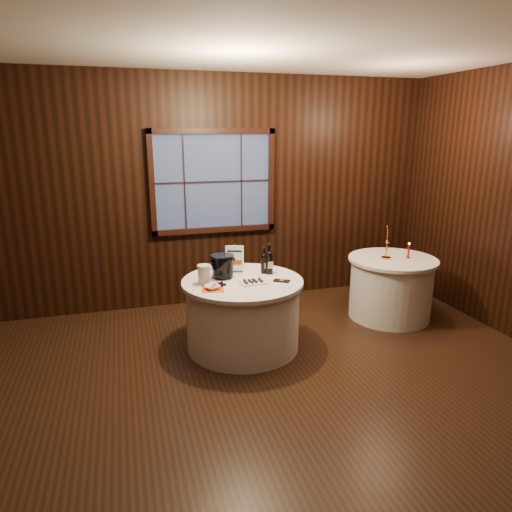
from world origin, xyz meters
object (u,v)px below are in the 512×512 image
object	(u,v)px
main_table	(243,314)
port_bottle_right	(269,261)
cracker_bowl	(212,287)
brass_candlestick	(387,247)
port_bottle_left	(264,262)
ice_bucket	(223,266)
chocolate_box	(282,281)
sign_stand	(235,263)
grape_bunch	(221,285)
red_candle	(408,252)
side_table	(391,287)
chocolate_plate	(253,282)
glass_pitcher	(204,274)

from	to	relation	value
main_table	port_bottle_right	world-z (taller)	port_bottle_right
cracker_bowl	brass_candlestick	xyz separation A→B (m)	(2.26, 0.49, 0.13)
port_bottle_left	ice_bucket	bearing A→B (deg)	161.15
main_table	chocolate_box	size ratio (longest dim) A/B	7.67
chocolate_box	brass_candlestick	size ratio (longest dim) A/B	0.39
sign_stand	chocolate_box	xyz separation A→B (m)	(0.39, -0.43, -0.10)
grape_bunch	red_candle	bearing A→B (deg)	9.08
port_bottle_right	grape_bunch	xyz separation A→B (m)	(-0.60, -0.28, -0.13)
cracker_bowl	port_bottle_left	bearing A→B (deg)	29.30
side_table	cracker_bowl	bearing A→B (deg)	-168.14
cracker_bowl	port_bottle_right	bearing A→B (deg)	24.85
brass_candlestick	chocolate_box	bearing A→B (deg)	-163.09
side_table	grape_bunch	world-z (taller)	grape_bunch
sign_stand	port_bottle_right	xyz separation A→B (m)	(0.35, -0.14, 0.04)
chocolate_box	brass_candlestick	world-z (taller)	brass_candlestick
main_table	port_bottle_right	distance (m)	0.64
chocolate_plate	glass_pitcher	xyz separation A→B (m)	(-0.48, 0.13, 0.09)
main_table	red_candle	distance (m)	2.23
sign_stand	port_bottle_right	size ratio (longest dim) A/B	0.95
sign_stand	red_candle	xyz separation A→B (m)	(2.19, -0.03, -0.03)
side_table	sign_stand	world-z (taller)	sign_stand
chocolate_box	glass_pitcher	world-z (taller)	glass_pitcher
chocolate_plate	brass_candlestick	distance (m)	1.88
chocolate_box	red_candle	distance (m)	1.84
red_candle	glass_pitcher	bearing A→B (deg)	-174.51
ice_bucket	brass_candlestick	xyz separation A→B (m)	(2.08, 0.17, 0.02)
cracker_bowl	brass_candlestick	bearing A→B (deg)	12.36
grape_bunch	brass_candlestick	world-z (taller)	brass_candlestick
port_bottle_right	brass_candlestick	distance (m)	1.57
ice_bucket	grape_bunch	world-z (taller)	ice_bucket
port_bottle_right	chocolate_plate	distance (m)	0.40
cracker_bowl	chocolate_plate	bearing A→B (deg)	7.62
port_bottle_left	port_bottle_right	bearing A→B (deg)	-64.03
port_bottle_left	red_candle	distance (m)	1.88
ice_bucket	brass_candlestick	size ratio (longest dim) A/B	0.58
main_table	glass_pitcher	xyz separation A→B (m)	(-0.41, -0.01, 0.48)
red_candle	side_table	bearing A→B (deg)	160.34
port_bottle_left	chocolate_box	world-z (taller)	port_bottle_left
cracker_bowl	grape_bunch	bearing A→B (deg)	26.39
main_table	ice_bucket	bearing A→B (deg)	144.56
glass_pitcher	brass_candlestick	xyz separation A→B (m)	(2.30, 0.31, 0.05)
main_table	brass_candlestick	bearing A→B (deg)	8.96
side_table	brass_candlestick	xyz separation A→B (m)	(-0.10, -0.00, 0.54)
chocolate_box	brass_candlestick	xyz separation A→B (m)	(1.52, 0.46, 0.15)
main_table	grape_bunch	world-z (taller)	grape_bunch
red_candle	chocolate_box	bearing A→B (deg)	-167.35
grape_bunch	sign_stand	bearing A→B (deg)	58.85
chocolate_box	red_candle	xyz separation A→B (m)	(1.79, 0.40, 0.07)
sign_stand	brass_candlestick	xyz separation A→B (m)	(1.91, 0.03, 0.04)
side_table	ice_bucket	distance (m)	2.25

